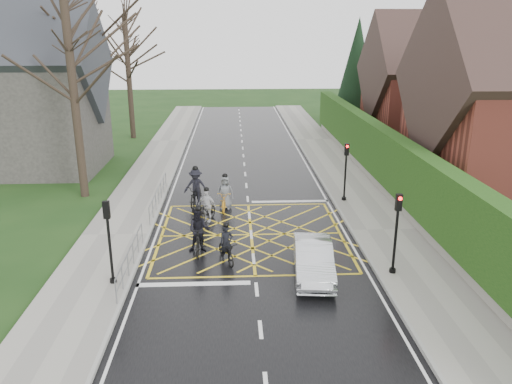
{
  "coord_description": "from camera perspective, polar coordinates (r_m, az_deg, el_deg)",
  "views": [
    {
      "loc": [
        -0.76,
        -20.68,
        8.67
      ],
      "look_at": [
        0.32,
        2.21,
        1.3
      ],
      "focal_mm": 35.0,
      "sensor_mm": 36.0,
      "label": 1
    }
  ],
  "objects": [
    {
      "name": "car",
      "position": [
        18.73,
        6.58,
        -7.66
      ],
      "size": [
        1.7,
        4.03,
        1.3
      ],
      "primitive_type": "imported",
      "rotation": [
        0.0,
        0.0,
        -0.09
      ],
      "color": "silver",
      "rests_on": "ground"
    },
    {
      "name": "cyclist_back",
      "position": [
        20.61,
        -6.51,
        -4.84
      ],
      "size": [
        0.95,
        2.06,
        2.03
      ],
      "rotation": [
        0.0,
        0.0,
        -0.06
      ],
      "color": "black",
      "rests_on": "ground"
    },
    {
      "name": "road",
      "position": [
        22.43,
        -0.55,
        -4.9
      ],
      "size": [
        9.0,
        80.0,
        0.01
      ],
      "primitive_type": "cube",
      "color": "black",
      "rests_on": "ground"
    },
    {
      "name": "cyclist_rear",
      "position": [
        19.79,
        -3.4,
        -6.51
      ],
      "size": [
        1.11,
        1.77,
        1.63
      ],
      "rotation": [
        0.0,
        0.0,
        0.34
      ],
      "color": "black",
      "rests_on": "ground"
    },
    {
      "name": "conifer",
      "position": [
        48.22,
        11.42,
        13.11
      ],
      "size": [
        4.6,
        4.6,
        10.0
      ],
      "color": "black",
      "rests_on": "ground"
    },
    {
      "name": "sidewalk_left",
      "position": [
        23.0,
        -15.72,
        -4.83
      ],
      "size": [
        3.0,
        80.0,
        0.15
      ],
      "primitive_type": "cube",
      "color": "gray",
      "rests_on": "ground"
    },
    {
      "name": "cyclist_lead",
      "position": [
        25.49,
        -3.53,
        -0.55
      ],
      "size": [
        0.89,
        1.99,
        1.88
      ],
      "rotation": [
        0.0,
        0.0,
        -0.1
      ],
      "color": "#C38017",
      "rests_on": "ground"
    },
    {
      "name": "stone_wall",
      "position": [
        29.21,
        14.35,
        0.71
      ],
      "size": [
        0.5,
        38.0,
        0.7
      ],
      "primitive_type": "cube",
      "color": "slate",
      "rests_on": "ground"
    },
    {
      "name": "railing_south",
      "position": [
        19.3,
        -14.18,
        -6.88
      ],
      "size": [
        0.05,
        5.04,
        1.03
      ],
      "color": "slate",
      "rests_on": "ground"
    },
    {
      "name": "traffic_light_se",
      "position": [
        18.84,
        15.69,
        -4.72
      ],
      "size": [
        0.24,
        0.31,
        3.21
      ],
      "rotation": [
        0.0,
        0.0,
        3.14
      ],
      "color": "black",
      "rests_on": "ground"
    },
    {
      "name": "tree_near",
      "position": [
        27.93,
        -20.61,
        15.19
      ],
      "size": [
        9.24,
        9.24,
        11.44
      ],
      "color": "black",
      "rests_on": "ground"
    },
    {
      "name": "cyclist_mid",
      "position": [
        26.28,
        -6.88,
        0.18
      ],
      "size": [
        1.33,
        2.24,
        2.09
      ],
      "rotation": [
        0.0,
        0.0,
        -0.15
      ],
      "color": "black",
      "rests_on": "ground"
    },
    {
      "name": "tree_far",
      "position": [
        43.55,
        -14.54,
        15.34
      ],
      "size": [
        8.4,
        8.4,
        10.4
      ],
      "color": "black",
      "rests_on": "ground"
    },
    {
      "name": "house_far",
      "position": [
        41.9,
        19.41,
        10.94
      ],
      "size": [
        9.8,
        8.8,
        10.3
      ],
      "color": "maroon",
      "rests_on": "ground"
    },
    {
      "name": "sidewalk_right",
      "position": [
        23.39,
        14.34,
        -4.32
      ],
      "size": [
        3.0,
        80.0,
        0.15
      ],
      "primitive_type": "cube",
      "color": "gray",
      "rests_on": "ground"
    },
    {
      "name": "tree_mid",
      "position": [
        35.89,
        -18.45,
        16.9
      ],
      "size": [
        10.08,
        10.08,
        12.48
      ],
      "color": "black",
      "rests_on": "ground"
    },
    {
      "name": "church",
      "position": [
        35.29,
        -24.32,
        10.2
      ],
      "size": [
        8.8,
        7.8,
        11.0
      ],
      "color": "#2D2B28",
      "rests_on": "ground"
    },
    {
      "name": "hedge",
      "position": [
        28.77,
        14.62,
        4.04
      ],
      "size": [
        0.9,
        38.0,
        2.8
      ],
      "primitive_type": "cube",
      "color": "#13340E",
      "rests_on": "stone_wall"
    },
    {
      "name": "traffic_light_ne",
      "position": [
        26.5,
        10.18,
        2.2
      ],
      "size": [
        0.24,
        0.31,
        3.21
      ],
      "rotation": [
        0.0,
        0.0,
        3.14
      ],
      "color": "black",
      "rests_on": "ground"
    },
    {
      "name": "railing_north",
      "position": [
        26.2,
        -11.11,
        -0.03
      ],
      "size": [
        0.05,
        6.04,
        1.03
      ],
      "color": "slate",
      "rests_on": "ground"
    },
    {
      "name": "cyclist_front",
      "position": [
        23.83,
        -5.63,
        -1.96
      ],
      "size": [
        1.15,
        1.77,
        1.73
      ],
      "rotation": [
        0.0,
        0.0,
        -0.42
      ],
      "color": "black",
      "rests_on": "ground"
    },
    {
      "name": "ground",
      "position": [
        22.44,
        -0.55,
        -4.91
      ],
      "size": [
        120.0,
        120.0,
        0.0
      ],
      "primitive_type": "plane",
      "color": "black",
      "rests_on": "ground"
    },
    {
      "name": "traffic_light_sw",
      "position": [
        18.16,
        -16.38,
        -5.64
      ],
      "size": [
        0.24,
        0.31,
        3.21
      ],
      "color": "black",
      "rests_on": "ground"
    }
  ]
}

